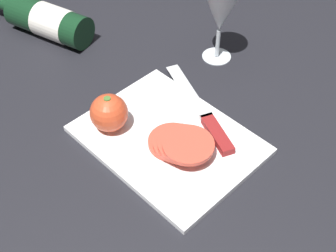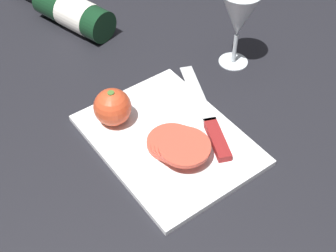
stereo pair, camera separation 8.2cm
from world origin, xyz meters
The scene contains 7 objects.
ground_plane centered at (0.00, 0.00, 0.00)m, with size 3.00×3.00×0.00m, color black.
cutting_board centered at (0.05, 0.02, 0.01)m, with size 0.31×0.24×0.01m.
wine_bottle centered at (0.49, -0.02, 0.04)m, with size 0.32×0.14×0.08m.
wine_glass centered at (0.16, -0.23, 0.11)m, with size 0.08×0.08×0.17m.
whole_tomato centered at (0.15, 0.07, 0.05)m, with size 0.07×0.07×0.07m.
knife centered at (0.02, -0.06, 0.02)m, with size 0.25×0.13×0.01m.
tomato_slice_stack_near centered at (0.02, 0.02, 0.03)m, with size 0.13×0.09×0.03m.
Camera 2 is at (-0.40, 0.35, 0.63)m, focal length 50.00 mm.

